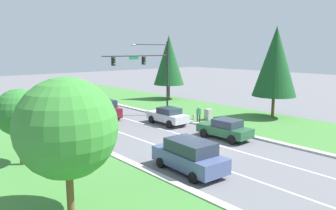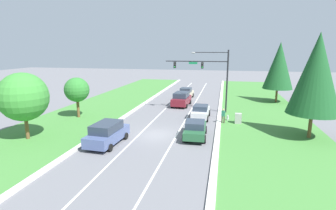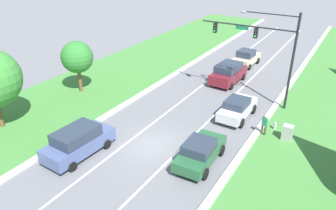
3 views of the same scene
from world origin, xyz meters
name	(u,v)px [view 1 (image 1 of 3)]	position (x,y,z in m)	size (l,w,h in m)	color
ground_plane	(193,147)	(0.00, 0.00, 0.00)	(160.00, 160.00, 0.00)	slate
curb_strip_right	(239,134)	(5.65, 0.00, 0.07)	(0.50, 90.00, 0.15)	beige
curb_strip_left	(130,163)	(-5.65, 0.00, 0.07)	(0.50, 90.00, 0.15)	beige
grass_verge_right	(273,125)	(10.90, 0.00, 0.04)	(10.00, 90.00, 0.08)	#427F38
grass_verge_left	(49,185)	(-10.90, 0.00, 0.04)	(10.00, 90.00, 0.08)	#427F38
lane_stripe_inner_left	(175,152)	(-1.80, 0.00, 0.00)	(0.14, 81.00, 0.01)	white
lane_stripe_inner_right	(209,143)	(1.80, 0.00, 0.00)	(0.14, 81.00, 0.01)	white
traffic_signal_mast	(151,67)	(4.12, 10.46, 5.36)	(8.05, 0.41, 8.04)	black
champagne_sedan	(76,103)	(-0.14, 19.50, 0.89)	(2.26, 4.32, 1.82)	beige
silver_sedan	(168,116)	(3.47, 6.96, 0.86)	(2.08, 4.51, 1.66)	silver
slate_blue_suv	(189,155)	(-3.66, -3.36, 0.99)	(2.44, 5.00, 1.94)	#475684
burgundy_suv	(103,109)	(0.06, 13.55, 1.02)	(2.47, 4.89, 2.00)	maroon
forest_sedan	(225,129)	(3.61, -0.07, 0.85)	(2.22, 4.59, 1.65)	#235633
utility_cabinet	(209,115)	(7.74, 5.51, 0.60)	(0.70, 0.60, 1.20)	#9E9E99
pedestrian	(199,114)	(6.11, 5.35, 0.94)	(0.43, 0.32, 1.69)	#42382D
fire_hydrant	(194,117)	(6.62, 6.55, 0.34)	(0.34, 0.20, 0.70)	#B7B7BC
conifer_near_right_tree	(169,60)	(14.01, 19.04, 5.67)	(4.37, 4.37, 9.18)	brown
oak_near_left_tree	(19,113)	(-10.94, 4.19, 3.40)	(2.90, 2.90, 4.87)	brown
conifer_far_right_tree	(275,61)	(13.98, 2.00, 5.98)	(4.53, 4.53, 9.61)	brown
oak_far_left_tree	(67,128)	(-11.34, -3.80, 3.96)	(4.34, 4.34, 6.14)	brown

